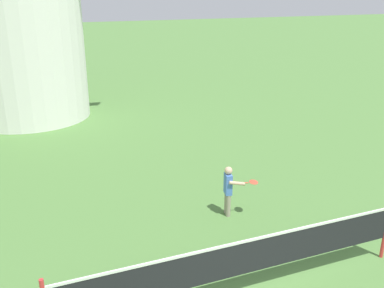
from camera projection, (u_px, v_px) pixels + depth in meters
name	position (u px, v px, depth m)	size (l,w,h in m)	color
tennis_net	(242.00, 258.00, 6.41)	(5.65, 0.06, 1.10)	red
player_far	(229.00, 188.00, 8.83)	(0.66, 0.56, 1.08)	#9E937F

